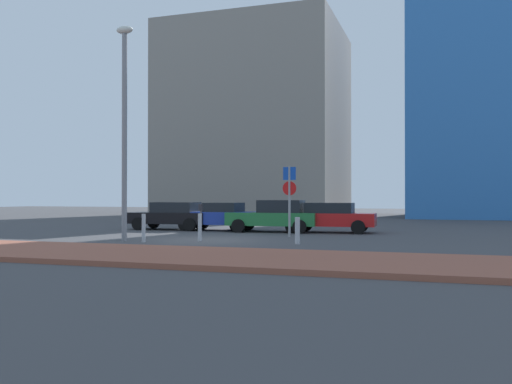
% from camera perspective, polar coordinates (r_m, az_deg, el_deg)
% --- Properties ---
extents(ground_plane, '(120.00, 120.00, 0.00)m').
position_cam_1_polar(ground_plane, '(22.05, -5.22, -4.91)').
color(ground_plane, '#424244').
extents(sidewalk_brick, '(40.00, 4.42, 0.14)m').
position_cam_1_polar(sidewalk_brick, '(16.49, -14.07, -6.16)').
color(sidewalk_brick, '#93513D').
rests_on(sidewalk_brick, ground).
extents(parked_car_black, '(4.21, 2.01, 1.42)m').
position_cam_1_polar(parked_car_black, '(28.96, -8.58, -2.36)').
color(parked_car_black, black).
rests_on(parked_car_black, ground).
extents(parked_car_blue, '(4.04, 2.06, 1.40)m').
position_cam_1_polar(parked_car_blue, '(28.13, -3.88, -2.47)').
color(parked_car_blue, '#1E389E').
rests_on(parked_car_blue, ground).
extents(parked_car_green, '(4.43, 2.17, 1.53)m').
position_cam_1_polar(parked_car_green, '(26.80, 1.97, -2.44)').
color(parked_car_green, '#237238').
rests_on(parked_car_green, ground).
extents(parked_car_red, '(4.55, 2.07, 1.41)m').
position_cam_1_polar(parked_car_red, '(26.58, 7.39, -2.54)').
color(parked_car_red, red).
rests_on(parked_car_red, ground).
extents(parking_sign_post, '(0.60, 0.10, 2.98)m').
position_cam_1_polar(parking_sign_post, '(23.46, 3.45, -0.05)').
color(parking_sign_post, gray).
rests_on(parking_sign_post, ground).
extents(parking_meter, '(0.18, 0.14, 1.39)m').
position_cam_1_polar(parking_meter, '(23.75, -5.67, -2.41)').
color(parking_meter, '#4C4C51').
rests_on(parking_meter, ground).
extents(street_lamp, '(0.70, 0.36, 8.30)m').
position_cam_1_polar(street_lamp, '(22.22, -13.34, 7.53)').
color(street_lamp, gray).
rests_on(street_lamp, ground).
extents(traffic_bollard_near, '(0.14, 0.14, 1.06)m').
position_cam_1_polar(traffic_bollard_near, '(21.21, -11.45, -3.64)').
color(traffic_bollard_near, '#B7B7BC').
rests_on(traffic_bollard_near, ground).
extents(traffic_bollard_mid, '(0.14, 0.14, 1.06)m').
position_cam_1_polar(traffic_bollard_mid, '(21.35, -5.78, -3.63)').
color(traffic_bollard_mid, '#B7B7BC').
rests_on(traffic_bollard_mid, ground).
extents(traffic_bollard_far, '(0.17, 0.17, 0.97)m').
position_cam_1_polar(traffic_bollard_far, '(19.97, 4.27, -3.98)').
color(traffic_bollard_far, '#B7B7BC').
rests_on(traffic_bollard_far, ground).
extents(building_colorful_midrise, '(14.62, 13.49, 29.70)m').
position_cam_1_polar(building_colorful_midrise, '(51.82, 23.81, 14.26)').
color(building_colorful_midrise, '#3372BF').
rests_on(building_colorful_midrise, ground).
extents(building_under_construction, '(15.67, 13.61, 17.37)m').
position_cam_1_polar(building_under_construction, '(52.97, 0.13, 7.10)').
color(building_under_construction, gray).
rests_on(building_under_construction, ground).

